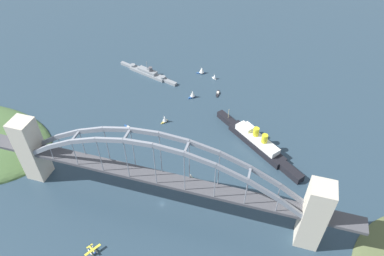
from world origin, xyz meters
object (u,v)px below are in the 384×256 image
object	(u,v)px
small_boat_2	(218,93)
small_boat_5	(215,77)
small_boat_0	(202,70)
small_boat_4	(191,176)
harbor_arch_bridge	(159,177)
small_boat_3	(128,127)
small_boat_1	(193,94)
naval_cruiser	(148,73)
seaplane_taxiing_near_bridge	(92,250)
small_boat_6	(165,119)
ocean_liner	(257,142)

from	to	relation	value
small_boat_2	small_boat_5	bearing A→B (deg)	110.81
small_boat_0	small_boat_4	xyz separation A→B (m)	(32.26, -151.26, -0.61)
harbor_arch_bridge	small_boat_2	world-z (taller)	harbor_arch_bridge
small_boat_3	small_boat_1	bearing A→B (deg)	54.97
naval_cruiser	seaplane_taxiing_near_bridge	xyz separation A→B (m)	(44.64, -209.47, -0.53)
harbor_arch_bridge	seaplane_taxiing_near_bridge	bearing A→B (deg)	-121.54
small_boat_0	small_boat_4	distance (m)	154.66
harbor_arch_bridge	small_boat_6	size ratio (longest dim) A/B	32.83
ocean_liner	small_boat_0	distance (m)	125.00
small_boat_0	small_boat_5	distance (m)	17.93
small_boat_4	small_boat_5	distance (m)	145.06
small_boat_5	seaplane_taxiing_near_bridge	bearing A→B (deg)	-97.27
small_boat_4	small_boat_0	bearing A→B (deg)	102.04
seaplane_taxiing_near_bridge	small_boat_5	bearing A→B (deg)	82.73
small_boat_5	small_boat_6	distance (m)	88.19
small_boat_2	seaplane_taxiing_near_bridge	bearing A→B (deg)	-101.05
harbor_arch_bridge	seaplane_taxiing_near_bridge	xyz separation A→B (m)	(-30.35, -49.44, -27.65)
harbor_arch_bridge	small_boat_3	bearing A→B (deg)	129.89
small_boat_1	small_boat_2	xyz separation A→B (m)	(23.44, 13.16, -3.58)
small_boat_4	small_boat_5	bearing A→B (deg)	96.26
small_boat_0	seaplane_taxiing_near_bridge	bearing A→B (deg)	-92.97
small_boat_2	ocean_liner	bearing A→B (deg)	-52.68
harbor_arch_bridge	small_boat_5	world-z (taller)	harbor_arch_bridge
ocean_liner	seaplane_taxiing_near_bridge	bearing A→B (deg)	-124.17
ocean_liner	seaplane_taxiing_near_bridge	world-z (taller)	ocean_liner
seaplane_taxiing_near_bridge	small_boat_1	size ratio (longest dim) A/B	1.19
small_boat_3	small_boat_2	bearing A→B (deg)	48.36
small_boat_1	small_boat_6	distance (m)	46.71
seaplane_taxiing_near_bridge	small_boat_3	distance (m)	123.79
small_boat_6	small_boat_0	bearing A→B (deg)	83.01
small_boat_0	small_boat_4	world-z (taller)	small_boat_0
small_boat_5	small_boat_0	bearing A→B (deg)	156.77
small_boat_4	harbor_arch_bridge	bearing A→B (deg)	-115.96
naval_cruiser	small_boat_1	bearing A→B (deg)	-24.21
harbor_arch_bridge	seaplane_taxiing_near_bridge	size ratio (longest dim) A/B	24.74
naval_cruiser	small_boat_1	world-z (taller)	naval_cruiser
small_boat_4	small_boat_6	world-z (taller)	small_boat_6
seaplane_taxiing_near_bridge	small_boat_0	distance (m)	229.34
small_boat_0	small_boat_2	distance (m)	42.48
small_boat_1	small_boat_4	size ratio (longest dim) A/B	1.24
seaplane_taxiing_near_bridge	small_boat_6	distance (m)	138.21
seaplane_taxiing_near_bridge	small_boat_6	size ratio (longest dim) A/B	1.33
small_boat_0	small_boat_5	bearing A→B (deg)	-23.23
small_boat_3	small_boat_4	size ratio (longest dim) A/B	1.24
small_boat_1	small_boat_4	xyz separation A→B (m)	(29.33, -104.97, -0.73)
small_boat_0	small_boat_3	distance (m)	116.12
naval_cruiser	small_boat_0	world-z (taller)	naval_cruiser
small_boat_0	small_boat_3	size ratio (longest dim) A/B	1.04
small_boat_1	small_boat_3	xyz separation A→B (m)	(-43.72, -62.38, -3.47)
small_boat_6	small_boat_5	bearing A→B (deg)	71.77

